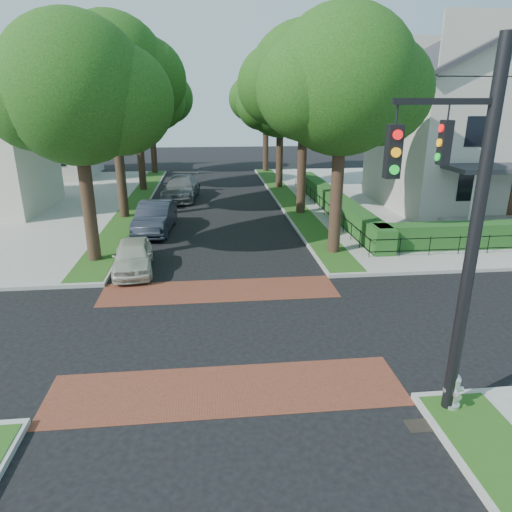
# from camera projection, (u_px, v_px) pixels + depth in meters

# --- Properties ---
(ground) EXTENTS (120.00, 120.00, 0.00)m
(ground) POSITION_uv_depth(u_px,v_px,m) (223.00, 330.00, 14.58)
(ground) COLOR black
(ground) RESTS_ON ground
(sidewalk_ne) EXTENTS (30.00, 30.00, 0.15)m
(sidewalk_ne) POSITION_uv_depth(u_px,v_px,m) (473.00, 196.00, 34.35)
(sidewalk_ne) COLOR gray
(sidewalk_ne) RESTS_ON ground
(crosswalk_far) EXTENTS (9.00, 2.20, 0.01)m
(crosswalk_far) POSITION_uv_depth(u_px,v_px,m) (220.00, 290.00, 17.59)
(crosswalk_far) COLOR brown
(crosswalk_far) RESTS_ON ground
(crosswalk_near) EXTENTS (9.00, 2.20, 0.01)m
(crosswalk_near) POSITION_uv_depth(u_px,v_px,m) (227.00, 390.00, 11.57)
(crosswalk_near) COLOR brown
(crosswalk_near) RESTS_ON ground
(storm_drain) EXTENTS (0.65, 0.45, 0.01)m
(storm_drain) POSITION_uv_depth(u_px,v_px,m) (421.00, 426.00, 10.30)
(storm_drain) COLOR black
(storm_drain) RESTS_ON ground
(grass_strip_ne) EXTENTS (1.60, 29.80, 0.02)m
(grass_strip_ne) POSITION_uv_depth(u_px,v_px,m) (288.00, 199.00, 33.02)
(grass_strip_ne) COLOR #204413
(grass_strip_ne) RESTS_ON sidewalk_ne
(grass_strip_nw) EXTENTS (1.60, 29.80, 0.02)m
(grass_strip_nw) POSITION_uv_depth(u_px,v_px,m) (136.00, 202.00, 31.96)
(grass_strip_nw) COLOR #204413
(grass_strip_nw) RESTS_ON sidewalk_nw
(tree_right_near) EXTENTS (7.75, 6.67, 10.66)m
(tree_right_near) POSITION_uv_depth(u_px,v_px,m) (344.00, 84.00, 19.46)
(tree_right_near) COLOR black
(tree_right_near) RESTS_ON sidewalk_ne
(tree_right_mid) EXTENTS (8.25, 7.09, 11.22)m
(tree_right_mid) POSITION_uv_depth(u_px,v_px,m) (306.00, 82.00, 26.88)
(tree_right_mid) COLOR black
(tree_right_mid) RESTS_ON sidewalk_ne
(tree_right_far) EXTENTS (7.25, 6.23, 9.74)m
(tree_right_far) POSITION_uv_depth(u_px,v_px,m) (281.00, 101.00, 35.67)
(tree_right_far) COLOR black
(tree_right_far) RESTS_ON sidewalk_ne
(tree_right_back) EXTENTS (7.50, 6.45, 10.20)m
(tree_right_back) POSITION_uv_depth(u_px,v_px,m) (267.00, 96.00, 44.02)
(tree_right_back) COLOR black
(tree_right_back) RESTS_ON sidewalk_ne
(tree_left_near) EXTENTS (7.50, 6.45, 10.20)m
(tree_left_near) POSITION_uv_depth(u_px,v_px,m) (79.00, 92.00, 18.48)
(tree_left_near) COLOR black
(tree_left_near) RESTS_ON sidewalk_nw
(tree_left_mid) EXTENTS (8.00, 6.88, 11.48)m
(tree_left_mid) POSITION_uv_depth(u_px,v_px,m) (114.00, 74.00, 25.67)
(tree_left_mid) COLOR black
(tree_left_mid) RESTS_ON sidewalk_nw
(tree_left_far) EXTENTS (7.00, 6.02, 9.86)m
(tree_left_far) POSITION_uv_depth(u_px,v_px,m) (138.00, 98.00, 34.51)
(tree_left_far) COLOR black
(tree_left_far) RESTS_ON sidewalk_nw
(tree_left_back) EXTENTS (7.75, 6.66, 10.44)m
(tree_left_back) POSITION_uv_depth(u_px,v_px,m) (151.00, 95.00, 42.90)
(tree_left_back) COLOR black
(tree_left_back) RESTS_ON sidewalk_nw
(hedge_main_road) EXTENTS (1.00, 18.00, 1.20)m
(hedge_main_road) POSITION_uv_depth(u_px,v_px,m) (334.00, 202.00, 29.20)
(hedge_main_road) COLOR #1E4417
(hedge_main_road) RESTS_ON sidewalk_ne
(fence_main_road) EXTENTS (0.06, 18.00, 0.90)m
(fence_main_road) POSITION_uv_depth(u_px,v_px,m) (322.00, 205.00, 29.17)
(fence_main_road) COLOR black
(fence_main_road) RESTS_ON sidewalk_ne
(house_victorian) EXTENTS (13.00, 13.05, 12.48)m
(house_victorian) POSITION_uv_depth(u_px,v_px,m) (484.00, 115.00, 29.32)
(house_victorian) COLOR #B5AFA2
(house_victorian) RESTS_ON sidewalk_ne
(house_left_far) EXTENTS (10.00, 9.00, 10.14)m
(house_left_far) POSITION_uv_depth(u_px,v_px,m) (39.00, 122.00, 41.51)
(house_left_far) COLOR #B5AFA2
(house_left_far) RESTS_ON sidewalk_nw
(traffic_signal) EXTENTS (2.17, 2.00, 8.00)m
(traffic_signal) POSITION_uv_depth(u_px,v_px,m) (462.00, 216.00, 9.38)
(traffic_signal) COLOR black
(traffic_signal) RESTS_ON sidewalk_se
(parked_car_front) EXTENTS (1.99, 4.13, 1.36)m
(parked_car_front) POSITION_uv_depth(u_px,v_px,m) (133.00, 256.00, 19.40)
(parked_car_front) COLOR beige
(parked_car_front) RESTS_ON ground
(parked_car_middle) EXTENTS (2.12, 5.14, 1.65)m
(parked_car_middle) POSITION_uv_depth(u_px,v_px,m) (155.00, 217.00, 25.15)
(parked_car_middle) COLOR #1E232E
(parked_car_middle) RESTS_ON ground
(parked_car_rear) EXTENTS (2.85, 5.95, 1.67)m
(parked_car_rear) POSITION_uv_depth(u_px,v_px,m) (181.00, 188.00, 33.57)
(parked_car_rear) COLOR slate
(parked_car_rear) RESTS_ON ground
(fire_hydrant) EXTENTS (0.49, 0.52, 0.92)m
(fire_hydrant) POSITION_uv_depth(u_px,v_px,m) (453.00, 391.00, 10.57)
(fire_hydrant) COLOR silver
(fire_hydrant) RESTS_ON sidewalk_se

